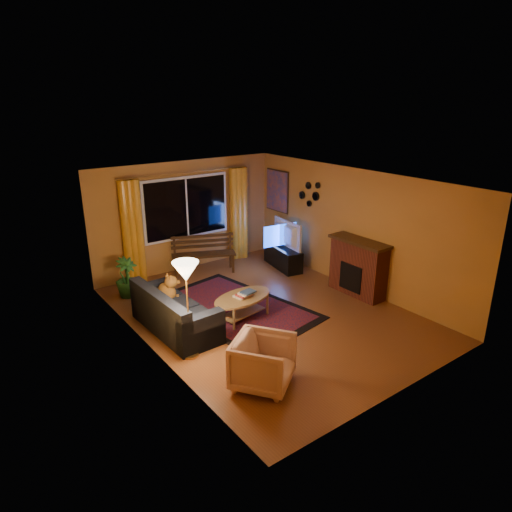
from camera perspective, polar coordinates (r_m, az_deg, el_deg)
floor at (r=8.63m, az=1.19°, el=-7.19°), size 4.50×6.00×0.02m
ceiling at (r=7.82m, az=1.32°, el=9.52°), size 4.50×6.00×0.02m
wall_back at (r=10.58m, az=-8.75°, el=5.00°), size 4.50×0.02×2.50m
wall_left at (r=7.08m, az=-13.44°, el=-2.77°), size 0.02×6.00×2.50m
wall_right at (r=9.62m, az=12.01°, el=3.32°), size 0.02×6.00×2.50m
window at (r=10.48m, az=-8.64°, el=5.98°), size 2.00×0.02×1.30m
curtain_rod at (r=10.29m, az=-8.75°, el=10.27°), size 3.20×0.03×0.03m
curtain_left at (r=9.98m, az=-15.22°, el=2.85°), size 0.36×0.36×2.24m
curtain_right at (r=11.18m, az=-2.26°, el=5.30°), size 0.36×0.36×2.24m
bench at (r=10.51m, az=-6.49°, el=-0.93°), size 1.48×0.94×0.43m
potted_plant at (r=9.51m, az=-15.85°, el=-2.60°), size 0.60×0.60×0.81m
sofa at (r=8.01m, az=-10.04°, el=-6.62°), size 0.87×1.90×0.76m
dog at (r=8.29m, az=-11.13°, el=-4.14°), size 0.40×0.47×0.44m
armchair at (r=6.48m, az=0.90°, el=-12.87°), size 1.06×1.05×0.80m
floor_lamp at (r=7.03m, az=-8.51°, el=-6.72°), size 0.30×0.30×1.58m
rug at (r=8.78m, az=-2.80°, el=-6.56°), size 2.45×3.38×0.02m
coffee_table at (r=8.33m, az=-1.67°, el=-6.45°), size 1.39×1.39×0.44m
tv_console at (r=10.76m, az=3.39°, el=-0.14°), size 0.62×1.25×0.50m
television at (r=10.59m, az=3.45°, el=2.73°), size 0.28×1.10×0.63m
fireplace at (r=9.44m, az=12.64°, el=-1.53°), size 0.40×1.20×1.10m
mirror_cluster at (r=10.34m, az=6.67°, el=7.88°), size 0.06×0.60×0.56m
painting at (r=11.23m, az=2.66°, el=8.14°), size 0.04×0.76×0.96m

